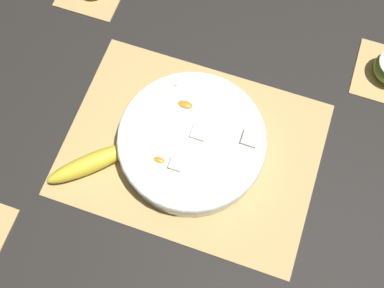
% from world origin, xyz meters
% --- Properties ---
extents(ground_plane, '(6.00, 6.00, 0.00)m').
position_xyz_m(ground_plane, '(0.00, 0.00, 0.00)').
color(ground_plane, black).
extents(bamboo_mat_center, '(0.51, 0.38, 0.01)m').
position_xyz_m(bamboo_mat_center, '(-0.00, 0.00, 0.00)').
color(bamboo_mat_center, tan).
rests_on(bamboo_mat_center, ground_plane).
extents(fruit_salad_bowl, '(0.29, 0.29, 0.07)m').
position_xyz_m(fruit_salad_bowl, '(0.00, 0.00, 0.04)').
color(fruit_salad_bowl, silver).
rests_on(fruit_salad_bowl, bamboo_mat_center).
extents(whole_banana, '(0.16, 0.15, 0.04)m').
position_xyz_m(whole_banana, '(0.18, 0.10, 0.03)').
color(whole_banana, yellow).
rests_on(whole_banana, bamboo_mat_center).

